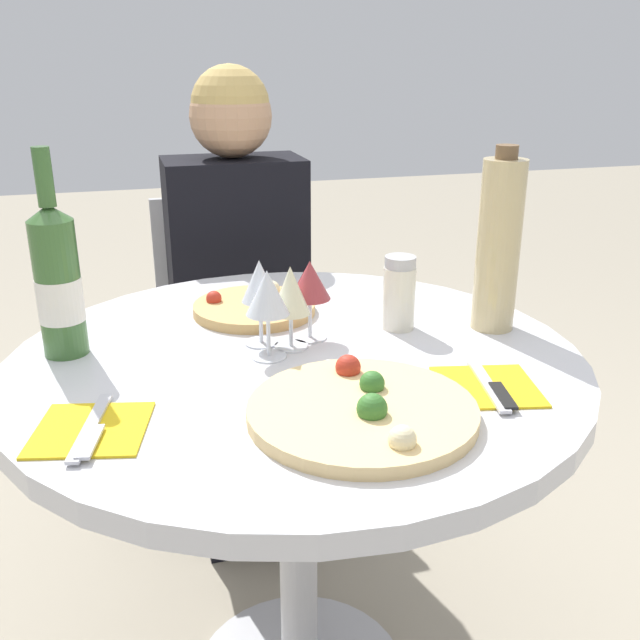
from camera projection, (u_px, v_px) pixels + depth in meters
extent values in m
cylinder|color=#B2B2B7|center=(298.00, 535.00, 1.36)|extent=(0.07, 0.07, 0.68)
cylinder|color=silver|center=(296.00, 364.00, 1.23)|extent=(0.99, 0.99, 0.04)
cylinder|color=#ADADB2|center=(246.00, 482.00, 2.16)|extent=(0.38, 0.38, 0.01)
cylinder|color=#ADADB2|center=(244.00, 422.00, 2.09)|extent=(0.06, 0.06, 0.42)
cube|color=#ADADB2|center=(241.00, 350.00, 2.01)|extent=(0.42, 0.42, 0.03)
cube|color=#ADADB2|center=(226.00, 261.00, 2.11)|extent=(0.42, 0.02, 0.39)
cube|color=black|center=(254.00, 446.00, 1.93)|extent=(0.30, 0.34, 0.45)
cube|color=black|center=(237.00, 256.00, 1.91)|extent=(0.36, 0.22, 0.52)
sphere|color=tan|center=(231.00, 116.00, 1.79)|extent=(0.21, 0.21, 0.21)
sphere|color=tan|center=(230.00, 105.00, 1.78)|extent=(0.20, 0.20, 0.20)
cylinder|color=#E5C17F|center=(362.00, 411.00, 1.01)|extent=(0.33, 0.33, 0.02)
sphere|color=#336B28|center=(372.00, 383.00, 1.05)|extent=(0.04, 0.04, 0.04)
sphere|color=#B22D1E|center=(348.00, 367.00, 1.11)|extent=(0.04, 0.04, 0.04)
sphere|color=#336B28|center=(372.00, 409.00, 0.98)|extent=(0.04, 0.04, 0.04)
sphere|color=beige|center=(402.00, 439.00, 0.90)|extent=(0.04, 0.04, 0.04)
cylinder|color=tan|center=(254.00, 308.00, 1.42)|extent=(0.24, 0.24, 0.02)
sphere|color=#B22D1E|center=(299.00, 300.00, 1.41)|extent=(0.03, 0.03, 0.03)
sphere|color=#B22D1E|center=(214.00, 298.00, 1.42)|extent=(0.03, 0.03, 0.03)
sphere|color=#B22D1E|center=(261.00, 292.00, 1.46)|extent=(0.03, 0.03, 0.03)
sphere|color=beige|center=(271.00, 289.00, 1.48)|extent=(0.04, 0.04, 0.04)
cylinder|color=#38602D|center=(59.00, 289.00, 1.19)|extent=(0.07, 0.07, 0.23)
cone|color=#38602D|center=(49.00, 212.00, 1.14)|extent=(0.07, 0.07, 0.03)
cylinder|color=#38602D|center=(44.00, 177.00, 1.12)|extent=(0.03, 0.03, 0.09)
cylinder|color=silver|center=(60.00, 299.00, 1.20)|extent=(0.08, 0.08, 0.07)
cylinder|color=tan|center=(498.00, 247.00, 1.29)|extent=(0.08, 0.08, 0.31)
cylinder|color=brown|center=(507.00, 152.00, 1.23)|extent=(0.04, 0.04, 0.02)
cylinder|color=silver|center=(399.00, 298.00, 1.32)|extent=(0.06, 0.06, 0.12)
cylinder|color=#B2B2B7|center=(400.00, 262.00, 1.30)|extent=(0.06, 0.06, 0.02)
cylinder|color=silver|center=(310.00, 337.00, 1.29)|extent=(0.06, 0.06, 0.00)
cylinder|color=silver|center=(310.00, 318.00, 1.28)|extent=(0.01, 0.01, 0.07)
cone|color=#9E383D|center=(310.00, 280.00, 1.26)|extent=(0.07, 0.07, 0.07)
cylinder|color=silver|center=(269.00, 356.00, 1.21)|extent=(0.06, 0.06, 0.00)
cylinder|color=silver|center=(268.00, 335.00, 1.20)|extent=(0.01, 0.01, 0.08)
cone|color=silver|center=(267.00, 292.00, 1.17)|extent=(0.07, 0.07, 0.08)
cylinder|color=silver|center=(261.00, 343.00, 1.27)|extent=(0.06, 0.06, 0.00)
cylinder|color=silver|center=(261.00, 322.00, 1.26)|extent=(0.01, 0.01, 0.08)
cone|color=silver|center=(260.00, 281.00, 1.23)|extent=(0.06, 0.06, 0.07)
cylinder|color=silver|center=(290.00, 346.00, 1.25)|extent=(0.06, 0.06, 0.00)
cylinder|color=silver|center=(290.00, 330.00, 1.24)|extent=(0.01, 0.01, 0.06)
cone|color=beige|center=(289.00, 290.00, 1.22)|extent=(0.07, 0.07, 0.08)
cube|color=gold|center=(91.00, 429.00, 0.98)|extent=(0.18, 0.18, 0.00)
cube|color=silver|center=(91.00, 426.00, 0.97)|extent=(0.06, 0.19, 0.00)
cube|color=silver|center=(90.00, 442.00, 0.93)|extent=(0.04, 0.09, 0.00)
cube|color=gold|center=(487.00, 386.00, 1.10)|extent=(0.18, 0.18, 0.00)
cube|color=silver|center=(487.00, 384.00, 1.10)|extent=(0.06, 0.19, 0.00)
cube|color=black|center=(503.00, 396.00, 1.06)|extent=(0.04, 0.09, 0.00)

